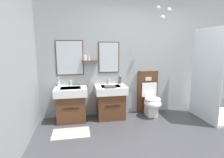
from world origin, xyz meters
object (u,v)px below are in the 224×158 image
object	(u,v)px
vanity_sink_left	(71,103)
vanity_sink_right	(111,101)
toothbrush_cup	(59,84)
toilet	(150,99)
soap_dispenser	(120,80)
folded_hand_towel	(110,87)
shower_tray	(215,101)

from	to	relation	value
vanity_sink_left	vanity_sink_right	world-z (taller)	same
toothbrush_cup	toilet	bearing A→B (deg)	-4.52
toilet	soap_dispenser	distance (m)	0.81
folded_hand_towel	shower_tray	bearing A→B (deg)	-7.56
toilet	toothbrush_cup	distance (m)	2.08
toothbrush_cup	soap_dispenser	distance (m)	1.37
folded_hand_towel	soap_dispenser	bearing A→B (deg)	49.10
toilet	shower_tray	xyz separation A→B (m)	(1.32, -0.48, 0.03)
soap_dispenser	folded_hand_towel	size ratio (longest dim) A/B	0.91
vanity_sink_left	soap_dispenser	xyz separation A→B (m)	(1.11, 0.19, 0.43)
folded_hand_towel	shower_tray	distance (m)	2.33
vanity_sink_left	toilet	size ratio (longest dim) A/B	0.72
vanity_sink_left	vanity_sink_right	bearing A→B (deg)	0.00
vanity_sink_right	toilet	world-z (taller)	toilet
soap_dispenser	vanity_sink_right	bearing A→B (deg)	-144.10
toothbrush_cup	shower_tray	bearing A→B (deg)	-10.88
vanity_sink_right	shower_tray	world-z (taller)	shower_tray
toothbrush_cup	folded_hand_towel	size ratio (longest dim) A/B	0.91
shower_tray	toilet	bearing A→B (deg)	159.85
vanity_sink_right	toilet	bearing A→B (deg)	1.23
vanity_sink_left	toothbrush_cup	bearing A→B (deg)	144.59
folded_hand_towel	toilet	bearing A→B (deg)	10.52
soap_dispenser	vanity_sink_left	bearing A→B (deg)	-170.27
vanity_sink_right	toothbrush_cup	distance (m)	1.19
soap_dispenser	shower_tray	distance (m)	2.12
toilet	soap_dispenser	size ratio (longest dim) A/B	4.97
toothbrush_cup	folded_hand_towel	bearing A→B (deg)	-17.74
toilet	toothbrush_cup	xyz separation A→B (m)	(-2.03, 0.16, 0.40)
toothbrush_cup	folded_hand_towel	distance (m)	1.12
vanity_sink_right	toothbrush_cup	world-z (taller)	toothbrush_cup
folded_hand_towel	shower_tray	world-z (taller)	shower_tray
soap_dispenser	folded_hand_towel	xyz separation A→B (m)	(-0.30, -0.35, -0.06)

